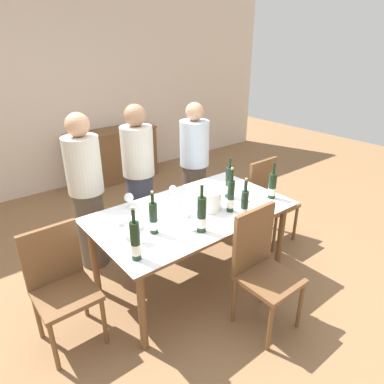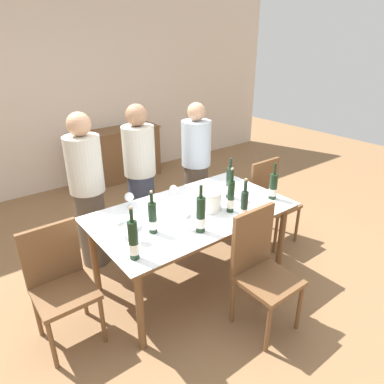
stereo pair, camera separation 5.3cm
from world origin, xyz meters
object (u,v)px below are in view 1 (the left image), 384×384
at_px(wine_bottle_1, 229,183).
at_px(wine_bottle_2, 202,216).
at_px(sideboard_cabinet, 114,155).
at_px(wine_glass_1, 139,230).
at_px(wine_glass_2, 173,190).
at_px(chair_left_end, 60,280).
at_px(wine_bottle_4, 272,186).
at_px(wine_glass_3, 129,198).
at_px(wine_bottle_6, 135,242).
at_px(person_host, 87,194).
at_px(wine_bottle_3, 231,197).
at_px(person_guest_left, 139,179).
at_px(wine_glass_4, 123,224).
at_px(wine_glass_0, 203,186).
at_px(wine_glass_5, 188,218).
at_px(dining_table, 192,217).
at_px(wine_bottle_5, 153,219).
at_px(ice_bucket, 209,199).
at_px(chair_right_end, 268,195).
at_px(chair_near_front, 261,263).
at_px(person_guest_right, 194,169).
at_px(wine_bottle_0, 244,206).

xyz_separation_m(wine_bottle_1, wine_bottle_2, (-0.61, -0.32, -0.00)).
height_order(sideboard_cabinet, wine_glass_1, wine_glass_1).
distance_m(wine_glass_2, chair_left_end, 1.25).
xyz_separation_m(wine_bottle_2, wine_bottle_4, (0.92, 0.05, -0.02)).
relative_size(wine_bottle_4, wine_glass_3, 2.52).
relative_size(wine_bottle_6, person_host, 0.26).
bearing_deg(wine_glass_3, wine_bottle_2, -71.68).
relative_size(wine_bottle_3, wine_glass_2, 3.04).
bearing_deg(wine_glass_2, person_guest_left, 93.49).
relative_size(wine_bottle_6, wine_glass_3, 2.84).
relative_size(wine_glass_1, person_host, 0.10).
bearing_deg(wine_glass_4, person_guest_left, 53.02).
relative_size(wine_glass_0, wine_glass_5, 1.06).
bearing_deg(dining_table, wine_bottle_1, 0.51).
xyz_separation_m(wine_bottle_5, chair_left_end, (-0.71, 0.19, -0.35)).
height_order(ice_bucket, wine_bottle_6, wine_bottle_6).
bearing_deg(wine_bottle_1, sideboard_cabinet, 86.37).
bearing_deg(wine_bottle_5, wine_bottle_6, -142.66).
relative_size(wine_bottle_3, chair_right_end, 0.45).
bearing_deg(wine_glass_3, dining_table, -44.92).
height_order(wine_bottle_5, person_host, person_host).
height_order(dining_table, wine_bottle_3, wine_bottle_3).
relative_size(wine_bottle_3, wine_glass_5, 2.77).
relative_size(sideboard_cabinet, ice_bucket, 6.16).
bearing_deg(person_guest_left, wine_glass_5, -100.71).
bearing_deg(chair_near_front, wine_glass_0, 80.45).
relative_size(wine_bottle_4, person_guest_right, 0.23).
height_order(dining_table, wine_glass_4, wine_glass_4).
bearing_deg(wine_bottle_2, wine_bottle_0, -10.63).
distance_m(wine_bottle_4, wine_glass_2, 0.94).
relative_size(wine_bottle_4, chair_right_end, 0.39).
height_order(dining_table, wine_glass_5, wine_glass_5).
bearing_deg(wine_bottle_4, wine_glass_0, 139.58).
relative_size(wine_glass_2, chair_left_end, 0.15).
distance_m(sideboard_cabinet, wine_glass_4, 3.12).
xyz_separation_m(wine_glass_3, person_guest_right, (1.06, 0.38, -0.09)).
height_order(ice_bucket, wine_glass_5, ice_bucket).
bearing_deg(chair_left_end, sideboard_cabinet, 56.23).
bearing_deg(wine_bottle_1, wine_glass_4, -179.17).
relative_size(wine_bottle_3, wine_bottle_5, 1.14).
distance_m(wine_bottle_6, wine_glass_3, 0.80).
relative_size(wine_bottle_2, chair_right_end, 0.43).
relative_size(dining_table, wine_bottle_1, 4.47).
height_order(wine_bottle_0, wine_bottle_1, wine_bottle_1).
bearing_deg(wine_bottle_0, wine_glass_0, 87.92).
height_order(sideboard_cabinet, chair_left_end, chair_left_end).
distance_m(wine_bottle_5, wine_glass_0, 0.77).
relative_size(wine_bottle_0, wine_glass_5, 2.54).
height_order(wine_glass_1, chair_left_end, chair_left_end).
bearing_deg(wine_glass_3, wine_glass_5, -74.51).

